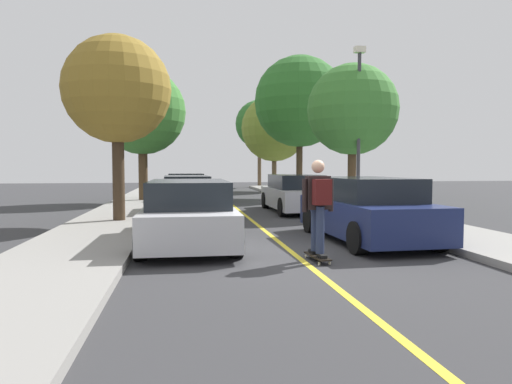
{
  "coord_description": "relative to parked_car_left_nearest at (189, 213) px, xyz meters",
  "views": [
    {
      "loc": [
        -2.08,
        -8.4,
        1.68
      ],
      "look_at": [
        0.07,
        5.4,
        0.91
      ],
      "focal_mm": 32.49,
      "sensor_mm": 36.0,
      "label": 1
    }
  ],
  "objects": [
    {
      "name": "sidewalk_right",
      "position": [
        6.15,
        -1.57,
        -0.61
      ],
      "size": [
        2.26,
        56.0,
        0.14
      ],
      "primitive_type": "cube",
      "color": "gray",
      "rests_on": "ground"
    },
    {
      "name": "parked_car_left_far",
      "position": [
        -0.0,
        12.92,
        -0.02
      ],
      "size": [
        2.03,
        4.09,
        1.33
      ],
      "color": "black",
      "rests_on": "ground"
    },
    {
      "name": "street_tree_right_far",
      "position": [
        5.92,
        20.58,
        3.53
      ],
      "size": [
        4.43,
        4.43,
        6.29
      ],
      "color": "brown",
      "rests_on": "sidewalk_right"
    },
    {
      "name": "street_tree_right_near",
      "position": [
        5.92,
        13.73,
        4.36
      ],
      "size": [
        4.73,
        4.73,
        7.28
      ],
      "color": "#3D2D1E",
      "rests_on": "sidewalk_right"
    },
    {
      "name": "street_tree_right_nearest",
      "position": [
        5.92,
        6.03,
        3.02
      ],
      "size": [
        3.26,
        3.26,
        5.21
      ],
      "color": "#4C3823",
      "rests_on": "sidewalk_right"
    },
    {
      "name": "skateboard",
      "position": [
        2.24,
        -2.11,
        -0.6
      ],
      "size": [
        0.28,
        0.85,
        0.1
      ],
      "color": "black",
      "rests_on": "ground"
    },
    {
      "name": "parked_car_left_nearest",
      "position": [
        0.0,
        0.0,
        0.0
      ],
      "size": [
        1.96,
        4.57,
        1.38
      ],
      "color": "#B7B7BC",
      "rests_on": "ground"
    },
    {
      "name": "center_line",
      "position": [
        1.99,
        2.43,
        -0.68
      ],
      "size": [
        0.12,
        39.2,
        0.01
      ],
      "primitive_type": "cube",
      "color": "gold",
      "rests_on": "ground"
    },
    {
      "name": "street_tree_right_farthest",
      "position": [
        5.92,
        26.72,
        4.34
      ],
      "size": [
        3.85,
        3.85,
        6.82
      ],
      "color": "brown",
      "rests_on": "sidewalk_right"
    },
    {
      "name": "street_tree_left_near",
      "position": [
        -1.94,
        11.86,
        3.48
      ],
      "size": [
        3.93,
        3.93,
        6.01
      ],
      "color": "#4C3823",
      "rests_on": "sidewalk_left"
    },
    {
      "name": "street_tree_left_nearest",
      "position": [
        -1.94,
        3.73,
        3.15
      ],
      "size": [
        3.04,
        3.04,
        5.24
      ],
      "color": "#3D2D1E",
      "rests_on": "sidewalk_left"
    },
    {
      "name": "parked_car_right_nearest",
      "position": [
        3.97,
        -0.08,
        0.02
      ],
      "size": [
        2.04,
        4.45,
        1.43
      ],
      "color": "navy",
      "rests_on": "ground"
    },
    {
      "name": "parked_car_right_near",
      "position": [
        3.97,
        6.69,
        -0.01
      ],
      "size": [
        1.89,
        4.63,
        1.37
      ],
      "color": "#B7B7BC",
      "rests_on": "ground"
    },
    {
      "name": "ground",
      "position": [
        1.99,
        -1.57,
        -0.68
      ],
      "size": [
        80.0,
        80.0,
        0.0
      ],
      "primitive_type": "plane",
      "color": "#353538"
    },
    {
      "name": "skateboarder",
      "position": [
        2.24,
        -2.14,
        0.38
      ],
      "size": [
        0.59,
        0.71,
        1.69
      ],
      "color": "black",
      "rests_on": "skateboard"
    },
    {
      "name": "sidewalk_left",
      "position": [
        -2.18,
        -1.57,
        -0.61
      ],
      "size": [
        2.26,
        56.0,
        0.14
      ],
      "primitive_type": "cube",
      "color": "gray",
      "rests_on": "ground"
    },
    {
      "name": "parked_car_left_near",
      "position": [
        -0.0,
        6.32,
        -0.01
      ],
      "size": [
        1.92,
        4.24,
        1.35
      ],
      "color": "#38383D",
      "rests_on": "ground"
    },
    {
      "name": "streetlamp",
      "position": [
        5.72,
        4.92,
        2.62
      ],
      "size": [
        0.36,
        0.24,
        5.52
      ],
      "color": "#38383D",
      "rests_on": "sidewalk_right"
    }
  ]
}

